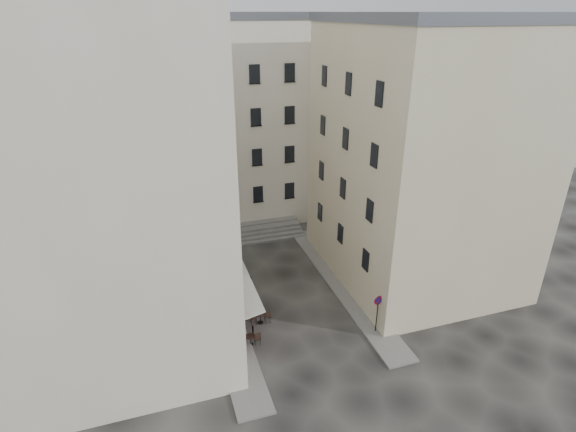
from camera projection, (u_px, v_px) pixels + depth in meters
name	position (u px, v px, depth m)	size (l,w,h in m)	color
ground	(297.00, 319.00, 29.81)	(90.00, 90.00, 0.00)	black
sidewalk_left	(219.00, 297.00, 31.99)	(2.00, 22.00, 0.12)	slate
sidewalk_right	(341.00, 283.00, 33.63)	(2.00, 18.00, 0.12)	slate
building_left	(105.00, 174.00, 25.19)	(12.20, 16.20, 20.60)	beige
building_right	(422.00, 155.00, 31.89)	(12.20, 14.20, 18.60)	beige
building_back	(222.00, 120.00, 42.11)	(18.20, 10.20, 18.60)	beige
cafe_storefront	(229.00, 299.00, 28.69)	(1.74, 7.30, 3.50)	#4B0A0C
stone_steps	(252.00, 233.00, 40.53)	(9.00, 3.15, 0.80)	#615F5C
bollard_near	(253.00, 332.00, 27.82)	(0.12, 0.12, 0.98)	black
bollard_mid	(241.00, 300.00, 30.85)	(0.12, 0.12, 0.98)	black
bollard_far	(231.00, 274.00, 33.88)	(0.12, 0.12, 0.98)	black
no_parking_sign	(378.00, 307.00, 27.76)	(0.63, 0.13, 2.78)	black
bistro_table_a	(250.00, 339.00, 27.32)	(1.26, 0.59, 0.89)	black
bistro_table_b	(260.00, 317.00, 29.26)	(1.30, 0.61, 0.92)	black
bistro_table_c	(243.00, 307.00, 30.23)	(1.41, 0.66, 0.99)	black
bistro_table_d	(242.00, 289.00, 32.10)	(1.42, 0.66, 1.00)	black
bistro_table_e	(241.00, 282.00, 32.91)	(1.42, 0.67, 1.00)	black
pedestrian	(244.00, 304.00, 29.90)	(0.61, 0.40, 1.68)	black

